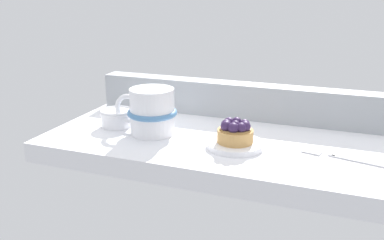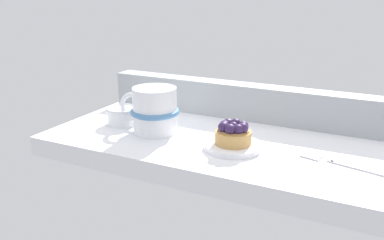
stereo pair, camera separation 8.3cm
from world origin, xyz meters
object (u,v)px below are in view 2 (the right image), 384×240
coffee_mug (154,110)px  dessert_plate (233,146)px  dessert_fork (348,165)px  sugar_bowl (122,115)px  raspberry_tart (233,133)px

coffee_mug → dessert_plate: bearing=-5.3°
dessert_plate → coffee_mug: size_ratio=0.78×
dessert_plate → dessert_fork: (20.49, 1.16, -0.21)cm
coffee_mug → sugar_bowl: 9.65cm
dessert_fork → sugar_bowl: (-48.02, 2.03, 1.74)cm
dessert_plate → sugar_bowl: sugar_bowl is taller
coffee_mug → sugar_bowl: coffee_mug is taller
coffee_mug → sugar_bowl: bearing=170.9°
raspberry_tart → sugar_bowl: size_ratio=0.94×
raspberry_tart → dessert_fork: raspberry_tart is taller
raspberry_tart → sugar_bowl: (-27.51, 3.23, -1.14)cm
dessert_plate → sugar_bowl: size_ratio=1.50×
raspberry_tart → dessert_fork: 20.75cm
dessert_plate → dessert_fork: bearing=3.2°
raspberry_tart → coffee_mug: (-18.36, 1.76, 1.57)cm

